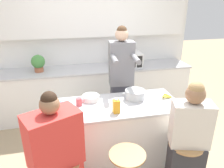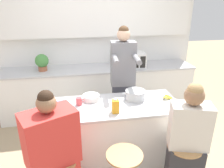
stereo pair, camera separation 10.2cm
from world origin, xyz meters
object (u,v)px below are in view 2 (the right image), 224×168
cooking_pot (135,95)px  fruit_bowl (59,115)px  bar_stool_rightmost (182,168)px  person_wrapped_blanket (54,162)px  person_seated_near (186,148)px  banana_bunch (167,97)px  coffee_cup_far (60,105)px  microwave (130,60)px  juice_carton (115,106)px  potted_plant (42,62)px  person_cooking (123,85)px  coffee_cup_near (79,101)px  kitchen_island (113,135)px

cooking_pot → fruit_bowl: cooking_pot is taller
bar_stool_rightmost → person_wrapped_blanket: size_ratio=0.47×
person_seated_near → bar_stool_rightmost: bearing=-170.5°
banana_bunch → cooking_pot: bearing=171.9°
person_seated_near → coffee_cup_far: bearing=169.3°
microwave → cooking_pot: bearing=-101.2°
banana_bunch → juice_carton: (-0.73, -0.24, 0.06)m
person_seated_near → potted_plant: bearing=144.4°
coffee_cup_far → potted_plant: (-0.36, 1.46, 0.14)m
bar_stool_rightmost → microwave: 2.20m
cooking_pot → person_seated_near: bearing=-63.4°
fruit_bowl → coffee_cup_far: bearing=90.4°
microwave → person_cooking: bearing=-110.8°
coffee_cup_near → juice_carton: bearing=-33.4°
person_seated_near → juice_carton: size_ratio=8.07×
microwave → potted_plant: 1.58m
person_cooking → potted_plant: person_cooking is taller
fruit_bowl → coffee_cup_far: same height
cooking_pot → juice_carton: juice_carton is taller
bar_stool_rightmost → juice_carton: juice_carton is taller
person_seated_near → cooking_pot: 0.88m
kitchen_island → potted_plant: bearing=123.7°
kitchen_island → bar_stool_rightmost: size_ratio=2.47×
fruit_bowl → potted_plant: (-0.36, 1.70, 0.14)m
banana_bunch → juice_carton: 0.77m
fruit_bowl → juice_carton: size_ratio=1.34×
microwave → coffee_cup_far: bearing=-130.5°
banana_bunch → bar_stool_rightmost: bearing=-95.0°
cooking_pot → banana_bunch: 0.42m
person_wrapped_blanket → banana_bunch: bearing=0.2°
bar_stool_rightmost → coffee_cup_far: coffee_cup_far is taller
person_wrapped_blanket → microwave: size_ratio=2.62×
fruit_bowl → kitchen_island: bearing=18.1°
person_cooking → coffee_cup_far: 1.07m
bar_stool_rightmost → banana_bunch: bearing=85.0°
person_cooking → cooking_pot: (0.05, -0.52, 0.07)m
bar_stool_rightmost → coffee_cup_far: bearing=153.0°
cooking_pot → juice_carton: bearing=-137.4°
bar_stool_rightmost → juice_carton: 1.01m
person_seated_near → cooking_pot: size_ratio=4.01×
kitchen_island → microwave: bearing=68.3°
cooking_pot → fruit_bowl: 1.00m
microwave → bar_stool_rightmost: bearing=-87.7°
coffee_cup_far → microwave: size_ratio=0.22×
coffee_cup_near → potted_plant: 1.54m
banana_bunch → microwave: 1.43m
kitchen_island → banana_bunch: bearing=3.5°
bar_stool_rightmost → fruit_bowl: bearing=162.1°
kitchen_island → fruit_bowl: (-0.63, -0.21, 0.48)m
potted_plant → person_seated_near: bearing=-51.7°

